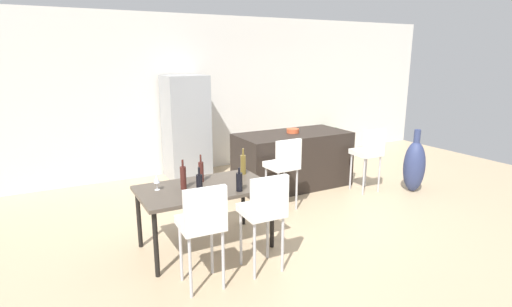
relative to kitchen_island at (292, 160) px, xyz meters
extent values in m
plane|color=tan|center=(-0.34, -1.03, -0.46)|extent=(10.00, 10.00, 0.00)
cube|color=silver|center=(-0.34, 1.80, 0.99)|extent=(10.00, 0.12, 2.90)
cube|color=black|center=(0.00, 0.00, 0.00)|extent=(1.89, 0.91, 0.92)
cube|color=white|center=(-0.71, -0.77, 0.19)|extent=(0.41, 0.41, 0.08)
cube|color=white|center=(-0.70, -0.94, 0.41)|extent=(0.40, 0.07, 0.36)
cylinder|color=#B2B2B7|center=(-0.87, -0.62, -0.16)|extent=(0.03, 0.03, 0.61)
cylinder|color=#B2B2B7|center=(-0.56, -0.61, -0.16)|extent=(0.03, 0.03, 0.61)
cylinder|color=#B2B2B7|center=(-0.86, -0.94, -0.16)|extent=(0.03, 0.03, 0.61)
cylinder|color=#B2B2B7|center=(-0.54, -0.93, -0.16)|extent=(0.03, 0.03, 0.61)
cube|color=white|center=(0.91, -0.77, 0.19)|extent=(0.42, 0.42, 0.08)
cube|color=white|center=(0.90, -0.94, 0.41)|extent=(0.40, 0.08, 0.36)
cylinder|color=#B2B2B7|center=(0.76, -0.61, -0.16)|extent=(0.03, 0.03, 0.61)
cylinder|color=#B2B2B7|center=(1.07, -0.62, -0.16)|extent=(0.03, 0.03, 0.61)
cylinder|color=#B2B2B7|center=(0.74, -0.93, -0.16)|extent=(0.03, 0.03, 0.61)
cylinder|color=#B2B2B7|center=(1.06, -0.94, -0.16)|extent=(0.03, 0.03, 0.61)
cube|color=#4C4238|center=(-2.12, -1.39, 0.26)|extent=(1.47, 0.86, 0.04)
cylinder|color=black|center=(-2.80, -1.02, -0.11)|extent=(0.05, 0.05, 0.70)
cylinder|color=black|center=(-1.45, -1.02, -0.11)|extent=(0.05, 0.05, 0.70)
cylinder|color=black|center=(-2.80, -1.76, -0.11)|extent=(0.05, 0.05, 0.70)
cylinder|color=black|center=(-1.45, -1.76, -0.11)|extent=(0.05, 0.05, 0.70)
cube|color=white|center=(-2.45, -2.12, 0.19)|extent=(0.42, 0.42, 0.08)
cube|color=white|center=(-2.46, -2.29, 0.41)|extent=(0.40, 0.08, 0.36)
cylinder|color=#B2B2B7|center=(-2.60, -1.95, -0.16)|extent=(0.03, 0.03, 0.61)
cylinder|color=#B2B2B7|center=(-2.29, -1.97, -0.16)|extent=(0.03, 0.03, 0.61)
cylinder|color=#B2B2B7|center=(-2.62, -2.27, -0.16)|extent=(0.03, 0.03, 0.61)
cylinder|color=#B2B2B7|center=(-2.30, -2.29, -0.16)|extent=(0.03, 0.03, 0.61)
cube|color=white|center=(-1.79, -2.12, 0.19)|extent=(0.41, 0.41, 0.08)
cube|color=white|center=(-1.80, -2.29, 0.41)|extent=(0.40, 0.07, 0.36)
cylinder|color=#B2B2B7|center=(-1.95, -1.95, -0.16)|extent=(0.03, 0.03, 0.61)
cylinder|color=#B2B2B7|center=(-1.63, -1.96, -0.16)|extent=(0.03, 0.03, 0.61)
cylinder|color=#B2B2B7|center=(-1.96, -2.27, -0.16)|extent=(0.03, 0.03, 0.61)
cylinder|color=#B2B2B7|center=(-1.64, -2.28, -0.16)|extent=(0.03, 0.03, 0.61)
cylinder|color=#471E19|center=(-2.08, -1.19, 0.40)|extent=(0.06, 0.06, 0.24)
cylinder|color=#471E19|center=(-2.08, -1.19, 0.56)|extent=(0.02, 0.02, 0.09)
cylinder|color=brown|center=(-1.52, -1.16, 0.40)|extent=(0.07, 0.07, 0.24)
cylinder|color=brown|center=(-1.52, -1.16, 0.56)|extent=(0.02, 0.02, 0.08)
cylinder|color=black|center=(-2.25, -1.57, 0.38)|extent=(0.07, 0.07, 0.21)
cylinder|color=black|center=(-2.25, -1.57, 0.53)|extent=(0.02, 0.02, 0.08)
cylinder|color=black|center=(-1.84, -1.71, 0.38)|extent=(0.07, 0.07, 0.20)
cylinder|color=black|center=(-1.84, -1.71, 0.51)|extent=(0.02, 0.02, 0.06)
cylinder|color=#471E19|center=(-2.35, -1.35, 0.41)|extent=(0.07, 0.07, 0.25)
cylinder|color=#471E19|center=(-2.35, -1.35, 0.57)|extent=(0.02, 0.02, 0.08)
cylinder|color=silver|center=(-2.62, -1.25, 0.28)|extent=(0.06, 0.06, 0.00)
cylinder|color=silver|center=(-2.62, -1.25, 0.32)|extent=(0.01, 0.01, 0.08)
cone|color=silver|center=(-2.62, -1.25, 0.41)|extent=(0.07, 0.07, 0.09)
cube|color=#939699|center=(-1.38, 1.36, 0.46)|extent=(0.72, 0.68, 1.84)
cylinder|color=#C6512D|center=(0.01, 0.02, 0.50)|extent=(0.21, 0.21, 0.07)
ellipsoid|color=navy|center=(1.59, -1.17, -0.04)|extent=(0.34, 0.34, 0.83)
cylinder|color=navy|center=(1.59, -1.17, 0.46)|extent=(0.10, 0.10, 0.21)
cylinder|color=#38383D|center=(2.01, 1.35, -0.35)|extent=(0.24, 0.24, 0.22)
sphere|color=#2D6B33|center=(2.01, 1.35, -0.05)|extent=(0.43, 0.43, 0.43)
camera|label=1|loc=(-3.67, -5.44, 1.73)|focal=28.12mm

